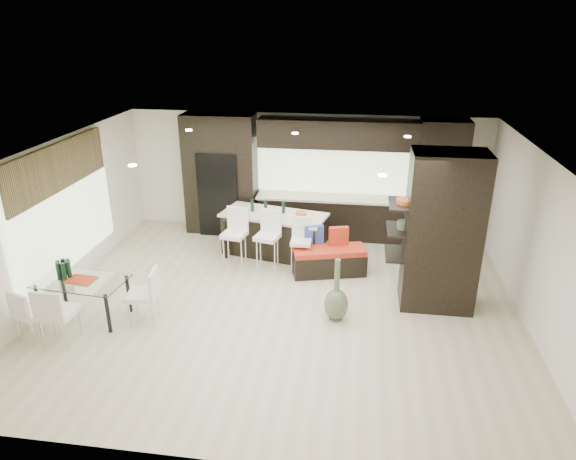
% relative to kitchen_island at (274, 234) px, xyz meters
% --- Properties ---
extents(ground, '(8.00, 8.00, 0.00)m').
position_rel_kitchen_island_xyz_m(ground, '(0.50, -2.04, -0.44)').
color(ground, '#C5B897').
rests_on(ground, ground).
extents(back_wall, '(8.00, 0.02, 2.70)m').
position_rel_kitchen_island_xyz_m(back_wall, '(0.50, 1.46, 0.91)').
color(back_wall, white).
rests_on(back_wall, ground).
extents(left_wall, '(0.02, 7.00, 2.70)m').
position_rel_kitchen_island_xyz_m(left_wall, '(-3.50, -2.04, 0.91)').
color(left_wall, white).
rests_on(left_wall, ground).
extents(right_wall, '(0.02, 7.00, 2.70)m').
position_rel_kitchen_island_xyz_m(right_wall, '(4.50, -2.04, 0.91)').
color(right_wall, white).
rests_on(right_wall, ground).
extents(ceiling, '(8.00, 7.00, 0.02)m').
position_rel_kitchen_island_xyz_m(ceiling, '(0.50, -2.04, 2.26)').
color(ceiling, white).
rests_on(ceiling, ground).
extents(window_left, '(0.04, 3.20, 1.90)m').
position_rel_kitchen_island_xyz_m(window_left, '(-3.46, -1.84, 0.91)').
color(window_left, '#B2D199').
rests_on(window_left, left_wall).
extents(window_back, '(3.40, 0.04, 1.20)m').
position_rel_kitchen_island_xyz_m(window_back, '(1.10, 1.42, 1.11)').
color(window_back, '#B2D199').
rests_on(window_back, back_wall).
extents(stone_accent, '(0.08, 3.00, 0.80)m').
position_rel_kitchen_island_xyz_m(stone_accent, '(-3.43, -1.84, 1.81)').
color(stone_accent, brown).
rests_on(stone_accent, left_wall).
extents(ceiling_spots, '(4.00, 3.00, 0.02)m').
position_rel_kitchen_island_xyz_m(ceiling_spots, '(0.50, -1.79, 2.24)').
color(ceiling_spots, white).
rests_on(ceiling_spots, ceiling).
extents(back_cabinetry, '(6.80, 0.68, 2.70)m').
position_rel_kitchen_island_xyz_m(back_cabinetry, '(1.00, 1.13, 0.91)').
color(back_cabinetry, black).
rests_on(back_cabinetry, ground).
extents(refrigerator, '(0.90, 0.68, 1.90)m').
position_rel_kitchen_island_xyz_m(refrigerator, '(-1.40, 1.08, 0.51)').
color(refrigerator, black).
rests_on(refrigerator, ground).
extents(partition_column, '(1.20, 0.80, 2.70)m').
position_rel_kitchen_island_xyz_m(partition_column, '(3.10, -1.64, 0.91)').
color(partition_column, black).
rests_on(partition_column, ground).
extents(kitchen_island, '(2.28, 1.36, 0.89)m').
position_rel_kitchen_island_xyz_m(kitchen_island, '(0.00, 0.00, 0.00)').
color(kitchen_island, black).
rests_on(kitchen_island, ground).
extents(stool_left, '(0.51, 0.51, 0.98)m').
position_rel_kitchen_island_xyz_m(stool_left, '(-0.65, -0.78, 0.05)').
color(stool_left, white).
rests_on(stool_left, ground).
extents(stool_mid, '(0.52, 0.52, 0.97)m').
position_rel_kitchen_island_xyz_m(stool_mid, '(0.00, -0.77, 0.04)').
color(stool_mid, white).
rests_on(stool_mid, ground).
extents(stool_right, '(0.40, 0.40, 0.88)m').
position_rel_kitchen_island_xyz_m(stool_right, '(0.65, -0.75, -0.01)').
color(stool_right, white).
rests_on(stool_right, ground).
extents(bench, '(1.48, 0.87, 0.53)m').
position_rel_kitchen_island_xyz_m(bench, '(1.20, -0.76, -0.18)').
color(bench, black).
rests_on(bench, ground).
extents(floor_vase, '(0.42, 0.42, 1.09)m').
position_rel_kitchen_island_xyz_m(floor_vase, '(1.43, -2.39, 0.10)').
color(floor_vase, '#4D5D42').
rests_on(floor_vase, ground).
extents(dining_table, '(1.48, 0.92, 0.68)m').
position_rel_kitchen_island_xyz_m(dining_table, '(-2.68, -2.91, -0.10)').
color(dining_table, white).
rests_on(dining_table, ground).
extents(chair_near, '(0.49, 0.49, 0.90)m').
position_rel_kitchen_island_xyz_m(chair_near, '(-2.68, -3.63, 0.01)').
color(chair_near, white).
rests_on(chair_near, ground).
extents(chair_far, '(0.57, 0.57, 0.82)m').
position_rel_kitchen_island_xyz_m(chair_far, '(-3.12, -3.61, -0.03)').
color(chair_far, white).
rests_on(chair_far, ground).
extents(chair_end, '(0.52, 0.52, 0.86)m').
position_rel_kitchen_island_xyz_m(chair_end, '(-1.66, -2.91, -0.01)').
color(chair_end, white).
rests_on(chair_end, ground).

